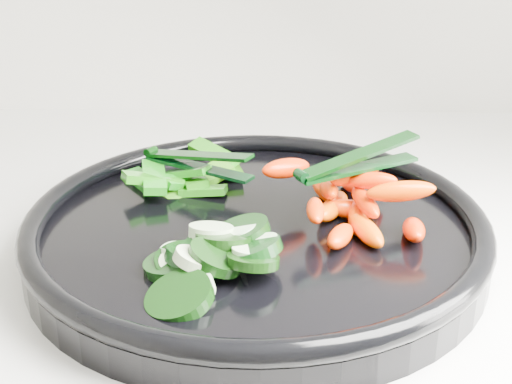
{
  "coord_description": "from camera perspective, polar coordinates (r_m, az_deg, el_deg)",
  "views": [
    {
      "loc": [
        -0.6,
        1.09,
        1.22
      ],
      "look_at": [
        -0.61,
        1.61,
        0.99
      ],
      "focal_mm": 50.0,
      "sensor_mm": 36.0,
      "label": 1
    }
  ],
  "objects": [
    {
      "name": "veggie_tray",
      "position": [
        0.58,
        0.0,
        -3.12
      ],
      "size": [
        0.43,
        0.43,
        0.04
      ],
      "color": "black",
      "rests_on": "counter"
    },
    {
      "name": "carrot_pile",
      "position": [
        0.58,
        7.68,
        -0.7
      ],
      "size": [
        0.14,
        0.15,
        0.06
      ],
      "color": "#F15300",
      "rests_on": "veggie_tray"
    },
    {
      "name": "tong_carrot",
      "position": [
        0.58,
        7.96,
        2.36
      ],
      "size": [
        0.11,
        0.07,
        0.02
      ],
      "color": "black",
      "rests_on": "carrot_pile"
    },
    {
      "name": "cucumber_pile",
      "position": [
        0.52,
        -3.84,
        -5.19
      ],
      "size": [
        0.12,
        0.14,
        0.04
      ],
      "color": "black",
      "rests_on": "veggie_tray"
    },
    {
      "name": "pepper_pile",
      "position": [
        0.65,
        -5.66,
        1.19
      ],
      "size": [
        0.11,
        0.12,
        0.03
      ],
      "color": "#15700A",
      "rests_on": "veggie_tray"
    },
    {
      "name": "tong_pepper",
      "position": [
        0.64,
        -4.9,
        2.51
      ],
      "size": [
        0.11,
        0.07,
        0.02
      ],
      "color": "black",
      "rests_on": "pepper_pile"
    }
  ]
}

